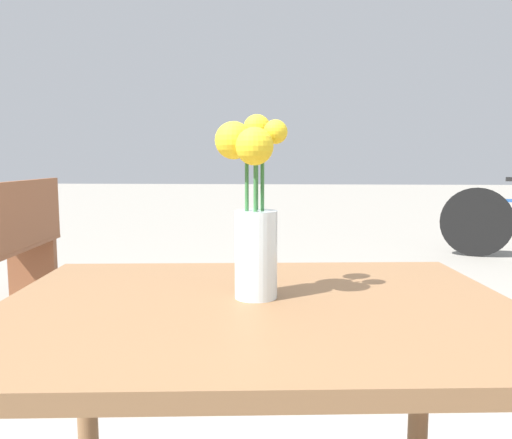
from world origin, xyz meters
name	(u,v)px	position (x,y,z in m)	size (l,w,h in m)	color
table_front	(258,355)	(0.00, 0.00, 0.60)	(1.02, 0.79, 0.71)	brown
flower_vase	(254,218)	(-0.01, 0.03, 0.86)	(0.13, 0.14, 0.35)	silver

